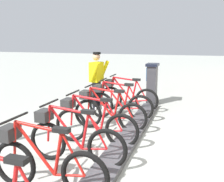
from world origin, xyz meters
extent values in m
plane|color=#A4A79F|center=(0.00, 0.00, 0.00)|extent=(60.00, 60.00, 0.00)
cube|color=#47474C|center=(0.00, 0.00, 0.05)|extent=(0.44, 6.77, 0.10)
cube|color=#38383D|center=(0.05, -3.78, 0.60)|extent=(0.28, 0.44, 1.20)
cube|color=#194C8C|center=(0.20, -3.78, 0.95)|extent=(0.03, 0.30, 0.40)
cube|color=black|center=(0.05, -3.78, 1.24)|extent=(0.36, 0.52, 0.08)
torus|color=black|center=(0.03, -2.79, 0.33)|extent=(0.67, 0.07, 0.67)
torus|color=black|center=(1.07, -2.78, 0.33)|extent=(0.67, 0.07, 0.67)
cylinder|color=red|center=(0.73, -2.78, 0.61)|extent=(0.60, 0.05, 0.70)
cylinder|color=red|center=(0.39, -2.79, 0.58)|extent=(0.16, 0.04, 0.61)
cylinder|color=red|center=(0.67, -2.79, 0.92)|extent=(0.69, 0.05, 0.11)
cylinder|color=red|center=(0.24, -2.79, 0.31)|extent=(0.43, 0.03, 0.09)
cylinder|color=red|center=(0.18, -2.79, 0.61)|extent=(0.33, 0.03, 0.56)
cylinder|color=red|center=(1.04, -2.78, 0.64)|extent=(0.10, 0.04, 0.62)
cube|color=black|center=(0.33, -2.79, 0.91)|extent=(0.22, 0.10, 0.06)
cylinder|color=black|center=(1.01, -2.78, 1.00)|extent=(0.03, 0.54, 0.03)
cube|color=#2D2D2D|center=(1.12, -2.78, 0.78)|extent=(0.20, 0.28, 0.18)
torus|color=black|center=(0.03, -1.93, 0.33)|extent=(0.67, 0.07, 0.67)
torus|color=black|center=(1.07, -1.93, 0.33)|extent=(0.67, 0.07, 0.67)
cylinder|color=red|center=(0.73, -1.93, 0.61)|extent=(0.60, 0.05, 0.70)
cylinder|color=red|center=(0.39, -1.93, 0.58)|extent=(0.16, 0.04, 0.61)
cylinder|color=red|center=(0.67, -1.93, 0.92)|extent=(0.69, 0.05, 0.11)
cylinder|color=red|center=(0.24, -1.93, 0.31)|extent=(0.43, 0.03, 0.09)
cylinder|color=red|center=(0.18, -1.93, 0.61)|extent=(0.33, 0.03, 0.56)
cylinder|color=red|center=(1.04, -1.93, 0.64)|extent=(0.10, 0.04, 0.62)
cube|color=black|center=(0.33, -1.93, 0.91)|extent=(0.22, 0.10, 0.06)
cylinder|color=black|center=(1.01, -1.93, 1.00)|extent=(0.03, 0.54, 0.03)
cube|color=#2D2D2D|center=(1.12, -1.93, 0.78)|extent=(0.20, 0.28, 0.18)
torus|color=black|center=(0.03, -1.08, 0.33)|extent=(0.67, 0.07, 0.67)
torus|color=black|center=(1.07, -1.08, 0.33)|extent=(0.67, 0.07, 0.67)
cylinder|color=red|center=(0.73, -1.08, 0.61)|extent=(0.60, 0.05, 0.70)
cylinder|color=red|center=(0.39, -1.08, 0.58)|extent=(0.16, 0.04, 0.61)
cylinder|color=red|center=(0.67, -1.08, 0.92)|extent=(0.69, 0.05, 0.11)
cylinder|color=red|center=(0.24, -1.08, 0.31)|extent=(0.43, 0.03, 0.09)
cylinder|color=red|center=(0.18, -1.08, 0.61)|extent=(0.33, 0.03, 0.56)
cylinder|color=red|center=(1.04, -1.08, 0.64)|extent=(0.10, 0.04, 0.62)
cube|color=black|center=(0.33, -1.08, 0.91)|extent=(0.22, 0.10, 0.06)
cylinder|color=black|center=(1.01, -1.08, 1.00)|extent=(0.03, 0.54, 0.03)
cube|color=#2D2D2D|center=(1.12, -1.08, 0.78)|extent=(0.20, 0.28, 0.18)
torus|color=black|center=(0.03, -0.23, 0.33)|extent=(0.67, 0.07, 0.67)
torus|color=black|center=(1.07, -0.22, 0.33)|extent=(0.67, 0.07, 0.67)
cylinder|color=red|center=(0.73, -0.23, 0.61)|extent=(0.60, 0.05, 0.70)
cylinder|color=red|center=(0.39, -0.23, 0.58)|extent=(0.16, 0.04, 0.61)
cylinder|color=red|center=(0.67, -0.23, 0.92)|extent=(0.69, 0.05, 0.11)
cylinder|color=red|center=(0.24, -0.23, 0.31)|extent=(0.43, 0.03, 0.09)
cylinder|color=red|center=(0.18, -0.23, 0.61)|extent=(0.33, 0.03, 0.56)
cylinder|color=red|center=(1.04, -0.23, 0.64)|extent=(0.10, 0.04, 0.62)
cube|color=black|center=(0.33, -0.23, 0.91)|extent=(0.22, 0.10, 0.06)
cylinder|color=black|center=(1.01, -0.23, 1.00)|extent=(0.03, 0.54, 0.03)
cube|color=#2D2D2D|center=(1.12, -0.22, 0.78)|extent=(0.20, 0.28, 0.18)
torus|color=black|center=(0.03, 0.62, 0.33)|extent=(0.67, 0.07, 0.67)
torus|color=black|center=(1.07, 0.63, 0.33)|extent=(0.67, 0.07, 0.67)
cylinder|color=red|center=(0.73, 0.63, 0.61)|extent=(0.60, 0.05, 0.70)
cylinder|color=red|center=(0.39, 0.63, 0.58)|extent=(0.16, 0.04, 0.61)
cylinder|color=red|center=(0.67, 0.63, 0.92)|extent=(0.69, 0.05, 0.11)
cylinder|color=red|center=(0.24, 0.63, 0.31)|extent=(0.43, 0.03, 0.09)
cylinder|color=red|center=(0.18, 0.63, 0.61)|extent=(0.33, 0.03, 0.56)
cylinder|color=red|center=(1.04, 0.63, 0.64)|extent=(0.10, 0.04, 0.62)
cube|color=black|center=(0.33, 0.63, 0.91)|extent=(0.22, 0.10, 0.06)
cylinder|color=black|center=(1.01, 0.63, 1.00)|extent=(0.03, 0.54, 0.03)
cube|color=#2D2D2D|center=(1.12, 0.63, 0.78)|extent=(0.20, 0.28, 0.18)
torus|color=black|center=(0.03, 1.48, 0.33)|extent=(0.67, 0.07, 0.67)
torus|color=black|center=(1.07, 1.48, 0.33)|extent=(0.67, 0.07, 0.67)
cylinder|color=red|center=(0.73, 1.48, 0.61)|extent=(0.60, 0.05, 0.70)
cylinder|color=red|center=(0.39, 1.48, 0.58)|extent=(0.16, 0.04, 0.61)
cylinder|color=red|center=(0.67, 1.48, 0.92)|extent=(0.69, 0.05, 0.11)
cylinder|color=red|center=(0.24, 1.48, 0.31)|extent=(0.43, 0.03, 0.09)
cylinder|color=red|center=(0.18, 1.48, 0.61)|extent=(0.33, 0.03, 0.56)
cylinder|color=red|center=(1.04, 1.48, 0.64)|extent=(0.10, 0.04, 0.62)
cube|color=black|center=(0.33, 1.48, 0.91)|extent=(0.22, 0.10, 0.06)
cylinder|color=black|center=(1.01, 1.48, 1.00)|extent=(0.03, 0.54, 0.03)
cube|color=#2D2D2D|center=(1.12, 1.48, 0.78)|extent=(0.20, 0.28, 0.18)
cube|color=black|center=(0.33, 2.33, 0.91)|extent=(0.22, 0.10, 0.06)
cube|color=white|center=(1.39, -2.74, 0.05)|extent=(0.28, 0.16, 0.10)
cube|color=white|center=(1.55, -2.55, 0.05)|extent=(0.28, 0.16, 0.10)
cylinder|color=black|center=(1.45, -2.75, 0.43)|extent=(0.15, 0.15, 0.82)
cylinder|color=black|center=(1.49, -2.55, 0.43)|extent=(0.15, 0.15, 0.82)
cube|color=yellow|center=(1.47, -2.65, 1.10)|extent=(0.33, 0.44, 0.56)
cylinder|color=yellow|center=(1.33, -2.88, 1.13)|extent=(0.35, 0.16, 0.57)
cylinder|color=yellow|center=(1.42, -2.37, 1.13)|extent=(0.35, 0.16, 0.57)
sphere|color=tan|center=(1.47, -2.65, 1.53)|extent=(0.22, 0.22, 0.22)
cylinder|color=black|center=(1.45, -2.64, 1.63)|extent=(0.22, 0.22, 0.06)
camera|label=1|loc=(-1.21, 4.18, 2.02)|focal=41.32mm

